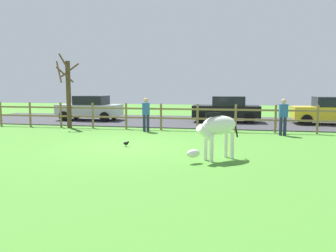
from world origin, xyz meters
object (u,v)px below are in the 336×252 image
Objects in this scene: zebra at (217,129)px; parked_car_yellow at (330,110)px; crow_on_grass at (126,143)px; bare_tree at (68,91)px; parked_car_black at (227,109)px; parked_car_silver at (90,108)px; visitor_right_of_tree at (283,115)px; visitor_left_of_tree at (146,113)px.

zebra is 12.04m from parked_car_yellow.
zebra is 3.78m from crow_on_grass.
crow_on_grass is at bearing -134.89° from parked_car_yellow.
zebra is (8.25, -6.46, -1.01)m from bare_tree.
bare_tree is at bearing -152.35° from parked_car_black.
parked_car_yellow reaches higher than zebra.
visitor_right_of_tree is at bearing -21.34° from parked_car_silver.
parked_car_yellow is 10.64m from visitor_left_of_tree.
crow_on_grass is 9.77m from parked_car_black.
parked_car_black reaches higher than zebra.
zebra is 13.35m from parked_car_silver.
visitor_left_of_tree is at bearing -41.34° from parked_car_silver.
parked_car_black is 1.01× the size of parked_car_silver.
visitor_right_of_tree is (2.56, 5.70, -0.02)m from zebra.
parked_car_yellow is (13.93, 4.15, -1.10)m from bare_tree.
bare_tree reaches higher than parked_car_black.
parked_car_black and parked_car_yellow have the same top height.
parked_car_black is 8.64m from parked_car_silver.
zebra is 0.93× the size of visitor_left_of_tree.
zebra is 0.38× the size of parked_car_silver.
bare_tree is at bearing 175.99° from visitor_right_of_tree.
crow_on_grass is at bearing -45.16° from bare_tree.
visitor_left_of_tree reaches higher than parked_car_silver.
parked_car_yellow is at bearing 57.54° from visitor_right_of_tree.
crow_on_grass is 7.27m from visitor_right_of_tree.
zebra is at bearing -56.74° from visitor_left_of_tree.
parked_car_yellow is 2.46× the size of visitor_left_of_tree.
visitor_left_of_tree reaches higher than zebra.
parked_car_silver is at bearing 130.78° from zebra.
parked_car_black is at bearing 178.89° from parked_car_yellow.
parked_car_black is at bearing 70.51° from crow_on_grass.
parked_car_black is 5.79m from parked_car_yellow.
bare_tree reaches higher than parked_car_silver.
zebra is at bearing -114.17° from visitor_right_of_tree.
visitor_left_of_tree is at bearing 179.45° from visitor_right_of_tree.
bare_tree is 7.17m from crow_on_grass.
parked_car_silver is 12.11m from visitor_right_of_tree.
zebra is 6.25m from visitor_right_of_tree.
parked_car_silver reaches higher than crow_on_grass.
parked_car_yellow reaches higher than crow_on_grass.
parked_car_black is (-0.11, 10.73, -0.08)m from zebra.
bare_tree is 3.84m from parked_car_silver.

